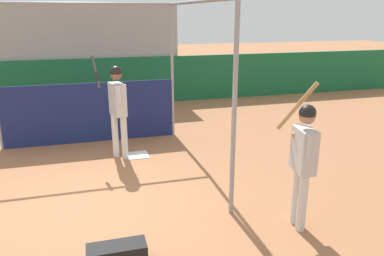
# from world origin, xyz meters

# --- Properties ---
(ground_plane) EXTENTS (60.00, 60.00, 0.00)m
(ground_plane) POSITION_xyz_m (0.00, 0.00, 0.00)
(ground_plane) COLOR #9E6642
(outfield_wall) EXTENTS (24.00, 0.12, 1.52)m
(outfield_wall) POSITION_xyz_m (0.00, 6.89, 0.76)
(outfield_wall) COLOR #196038
(outfield_wall) RESTS_ON ground
(bleacher_section) EXTENTS (6.50, 3.20, 3.20)m
(bleacher_section) POSITION_xyz_m (0.00, 8.56, 1.60)
(bleacher_section) COLOR #9E9E99
(bleacher_section) RESTS_ON ground
(batting_cage) EXTENTS (3.94, 4.00, 3.11)m
(batting_cage) POSITION_xyz_m (0.31, 2.62, 1.30)
(batting_cage) COLOR gray
(batting_cage) RESTS_ON ground
(home_plate) EXTENTS (0.44, 0.44, 0.02)m
(home_plate) POSITION_xyz_m (1.20, 2.12, 0.01)
(home_plate) COLOR white
(home_plate) RESTS_ON ground
(player_batter) EXTENTS (0.61, 0.84, 2.06)m
(player_batter) POSITION_xyz_m (0.84, 2.12, 1.17)
(player_batter) COLOR silver
(player_batter) RESTS_ON ground
(player_waiting) EXTENTS (0.47, 0.75, 2.02)m
(player_waiting) POSITION_xyz_m (3.01, -1.22, 1.07)
(player_waiting) COLOR silver
(player_waiting) RESTS_ON ground
(equipment_bag) EXTENTS (0.70, 0.28, 0.28)m
(equipment_bag) POSITION_xyz_m (0.49, -1.43, 0.14)
(equipment_bag) COLOR black
(equipment_bag) RESTS_ON ground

